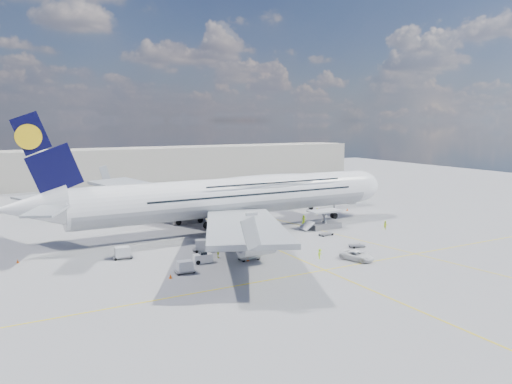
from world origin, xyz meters
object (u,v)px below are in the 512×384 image
airliner (233,196)px  crew_nose (317,211)px  dolly_back (122,252)px  dolly_row_c (249,258)px  baggage_tug (203,258)px  crew_loader (385,225)px  cone_tail (18,261)px  cone_nose (347,209)px  crew_wing (218,253)px  cone_wing_left_inner (146,218)px  crew_tug (320,254)px  cone_wing_right_inner (248,259)px  cargo_loader (323,222)px  catering_truck_outer (136,204)px  cone_wing_left_outer (127,217)px  catering_truck_inner (187,213)px  crew_van (304,220)px  dolly_nose_near (326,234)px  dolly_row_b (202,245)px  jet_bridge (322,181)px  dolly_nose_far (357,246)px  dolly_row_a (185,267)px  cone_wing_right_outer (171,276)px

airliner → crew_nose: (23.95, 5.14, -6.05)m
dolly_back → dolly_row_c: bearing=-24.2°
baggage_tug → crew_loader: crew_loader is taller
cone_tail → cone_nose: bearing=8.4°
baggage_tug → crew_wing: baggage_tug is taller
airliner → cone_wing_left_inner: 23.48m
dolly_back → crew_tug: bearing=-22.4°
cone_wing_right_inner → cargo_loader: bearing=28.8°
catering_truck_outer → cone_wing_left_outer: 7.08m
catering_truck_inner → crew_van: catering_truck_inner is taller
cargo_loader → dolly_nose_near: cargo_loader is taller
dolly_row_b → cone_wing_right_inner: bearing=-43.0°
crew_nose → cone_nose: 9.64m
jet_bridge → dolly_row_b: size_ratio=5.36×
dolly_nose_far → cone_wing_left_inner: (-24.28, 41.32, -0.00)m
crew_van → airliner: bearing=37.6°
crew_wing → cone_wing_right_inner: (3.28, -3.79, -0.49)m
dolly_row_b → cone_wing_left_inner: (-0.17, 31.03, -0.76)m
dolly_row_b → catering_truck_outer: size_ratio=0.47×
dolly_row_a → dolly_row_c: 11.30m
dolly_row_b → dolly_nose_near: bearing=21.2°
dolly_row_c → airliner: bearing=72.9°
baggage_tug → dolly_nose_near: bearing=15.6°
airliner → crew_wing: size_ratio=52.22×
crew_tug → dolly_nose_far: bearing=-9.3°
crew_loader → dolly_row_b: bearing=-154.2°
crew_wing → cone_wing_right_inner: bearing=-106.1°
crew_nose → crew_tug: (-21.26, -29.95, -0.02)m
dolly_back → dolly_nose_far: 38.78m
catering_truck_inner → crew_wing: catering_truck_inner is taller
crew_loader → cone_wing_right_outer: crew_loader is taller
airliner → cone_wing_right_outer: 31.75m
dolly_row_a → cone_tail: 26.62m
baggage_tug → crew_van: bearing=32.6°
crew_nose → cone_wing_right_outer: crew_nose is taller
dolly_nose_far → jet_bridge: bearing=86.8°
dolly_back → dolly_row_a: bearing=-57.0°
dolly_row_b → crew_wing: size_ratio=2.32×
dolly_row_a → cone_wing_left_outer: dolly_row_a is taller
cone_tail → crew_loader: bearing=-8.4°
baggage_tug → cone_wing_left_outer: (-0.78, 40.95, -0.54)m
cone_wing_right_outer → cone_nose: bearing=28.0°
dolly_row_c → crew_tug: size_ratio=2.09×
cargo_loader → cone_wing_left_inner: 38.70m
crew_loader → crew_tug: bearing=-126.6°
crew_nose → catering_truck_inner: bearing=131.2°
dolly_row_b → crew_nose: size_ratio=2.16×
crew_loader → crew_wing: (-37.48, -2.49, -0.15)m
cone_nose → cone_wing_left_inner: size_ratio=1.02×
cargo_loader → cone_wing_right_inner: cargo_loader is taller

